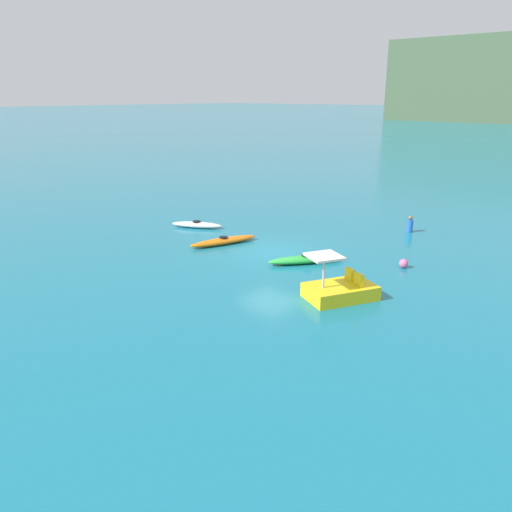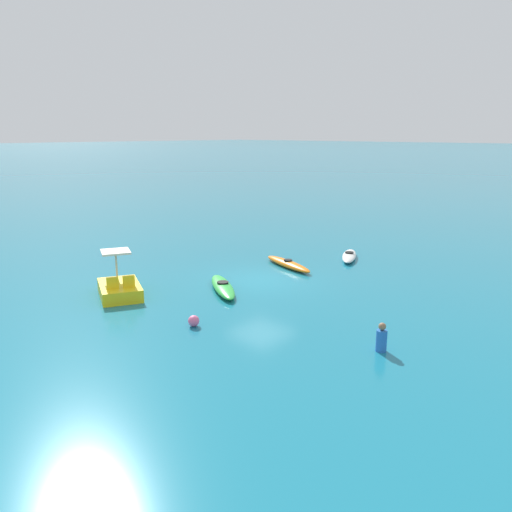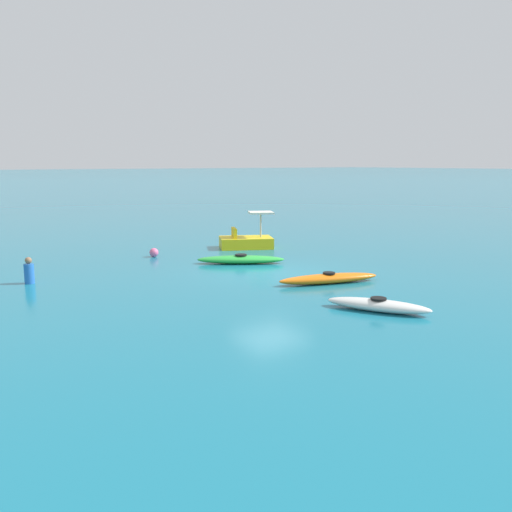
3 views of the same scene
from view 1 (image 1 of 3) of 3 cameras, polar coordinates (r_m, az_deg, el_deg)
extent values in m
plane|color=#19728C|center=(23.27, 1.64, 0.46)|extent=(600.00, 600.00, 0.00)
ellipsoid|color=orange|center=(24.47, -3.67, 1.69)|extent=(1.64, 3.53, 0.32)
cylinder|color=black|center=(24.42, -3.68, 2.11)|extent=(0.51, 0.51, 0.05)
ellipsoid|color=white|center=(27.68, -6.67, 3.50)|extent=(2.79, 1.96, 0.32)
cylinder|color=black|center=(27.64, -6.68, 3.87)|extent=(0.58, 0.58, 0.05)
ellipsoid|color=green|center=(21.83, 5.73, -0.35)|extent=(2.50, 3.27, 0.32)
cylinder|color=black|center=(21.78, 5.75, 0.11)|extent=(0.65, 0.65, 0.05)
cube|color=yellow|center=(18.20, 9.43, -3.96)|extent=(2.40, 2.82, 0.50)
cube|color=yellow|center=(18.08, 11.49, -2.64)|extent=(0.47, 0.34, 0.44)
cube|color=yellow|center=(18.55, 10.49, -2.05)|extent=(0.47, 0.34, 0.44)
cylinder|color=#B2B2B7|center=(17.59, 7.61, -1.87)|extent=(0.08, 0.08, 1.10)
cube|color=silver|center=(17.40, 7.68, -0.04)|extent=(1.47, 1.47, 0.08)
sphere|color=pink|center=(21.97, 16.25, -0.81)|extent=(0.38, 0.38, 0.38)
cylinder|color=blue|center=(27.77, 16.89, 3.25)|extent=(0.35, 0.35, 0.65)
sphere|color=#8C6647|center=(27.67, 16.97, 4.14)|extent=(0.22, 0.22, 0.22)
camera|label=2|loc=(31.39, 45.95, 11.33)|focal=36.08mm
camera|label=3|loc=(41.67, -4.65, 13.61)|focal=38.84mm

